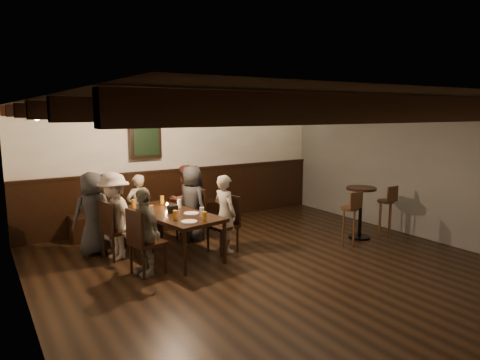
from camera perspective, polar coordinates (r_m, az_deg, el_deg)
room at (r=7.70m, az=-5.75°, el=-0.10°), size 7.00×7.00×7.00m
dining_table at (r=6.96m, az=-9.17°, el=-4.73°), size 1.17×2.00×0.71m
chair_left_near at (r=7.09m, az=-16.03°, el=-7.76°), size 0.50×0.50×0.93m
chair_left_far at (r=6.33m, az=-12.31°, el=-9.60°), size 0.51×0.51×0.95m
chair_right_near at (r=7.80m, az=-6.52°, el=-5.91°), size 0.49×0.49×0.93m
chair_right_far at (r=7.12m, az=-2.20°, el=-7.33°), size 0.50×0.50×0.93m
person_bench_left at (r=7.31m, az=-19.03°, el=-4.21°), size 0.73×0.54×1.35m
person_bench_centre at (r=7.85m, az=-13.42°, el=-3.63°), size 0.48×0.36×1.20m
person_bench_right at (r=8.18m, az=-7.41°, el=-2.57°), size 0.72×0.60×1.31m
person_left_near at (r=6.97m, az=-16.40°, el=-4.63°), size 0.66×0.97×1.38m
person_left_far at (r=6.21m, az=-12.66°, el=-6.73°), size 0.43×0.78×1.25m
person_right_near at (r=7.73m, az=-6.39°, el=-3.05°), size 0.54×0.73×1.36m
person_right_far at (r=7.05m, az=-2.03°, el=-4.49°), size 0.39×0.52×1.28m
pint_a at (r=7.38m, az=-14.03°, el=-3.08°), size 0.07×0.07×0.14m
pint_b at (r=7.60m, az=-10.34°, el=-2.61°), size 0.07×0.07×0.14m
pint_c at (r=6.86m, az=-11.75°, el=-3.92°), size 0.07×0.07×0.14m
pint_d at (r=7.25m, az=-8.09°, el=-3.10°), size 0.07×0.07×0.14m
pint_e at (r=6.45m, az=-8.61°, el=-4.66°), size 0.07×0.07×0.14m
pint_f at (r=6.60m, az=-5.10°, el=-4.26°), size 0.07×0.07×0.14m
pint_g at (r=6.32m, az=-4.79°, el=-4.86°), size 0.07×0.07×0.14m
plate_near at (r=6.30m, az=-6.79°, el=-5.53°), size 0.24×0.24×0.01m
plate_far at (r=6.80m, az=-6.52°, el=-4.43°), size 0.24×0.24×0.01m
condiment_caddy at (r=6.89m, az=-8.96°, el=-3.86°), size 0.15×0.10×0.12m
candle at (r=7.25m, az=-9.71°, el=-3.52°), size 0.05×0.05×0.05m
high_top_table at (r=8.09m, az=15.79°, el=-3.21°), size 0.53×0.53×0.95m
bar_stool_left at (r=7.65m, az=14.33°, el=-5.88°), size 0.30×0.31×0.96m
bar_stool_right at (r=8.42m, az=18.79°, el=-4.72°), size 0.30×0.31×0.96m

